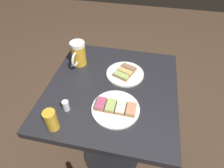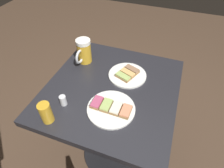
% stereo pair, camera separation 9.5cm
% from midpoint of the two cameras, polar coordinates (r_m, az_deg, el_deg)
% --- Properties ---
extents(ground_plane, '(6.00, 6.00, 0.00)m').
position_cam_midpoint_polar(ground_plane, '(1.59, 1.83, -20.17)').
color(ground_plane, '#4C3828').
extents(cafe_table, '(0.70, 0.67, 0.74)m').
position_cam_midpoint_polar(cafe_table, '(1.10, 2.49, -7.54)').
color(cafe_table, black).
rests_on(cafe_table, ground_plane).
extents(plate_near, '(0.22, 0.22, 0.03)m').
position_cam_midpoint_polar(plate_near, '(0.86, 2.91, -7.56)').
color(plate_near, white).
rests_on(plate_near, cafe_table).
extents(plate_far, '(0.21, 0.21, 0.03)m').
position_cam_midpoint_polar(plate_far, '(1.03, 7.40, 2.78)').
color(plate_far, white).
rests_on(plate_far, cafe_table).
extents(beer_mug, '(0.14, 0.08, 0.14)m').
position_cam_midpoint_polar(beer_mug, '(1.09, -6.19, 9.82)').
color(beer_mug, gold).
rests_on(beer_mug, cafe_table).
extents(beer_glass_small, '(0.05, 0.05, 0.10)m').
position_cam_midpoint_polar(beer_glass_small, '(0.83, -16.52, -8.65)').
color(beer_glass_small, gold).
rests_on(beer_glass_small, cafe_table).
extents(salt_shaker, '(0.03, 0.03, 0.05)m').
position_cam_midpoint_polar(salt_shaker, '(0.89, -11.83, -5.11)').
color(salt_shaker, silver).
rests_on(salt_shaker, cafe_table).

